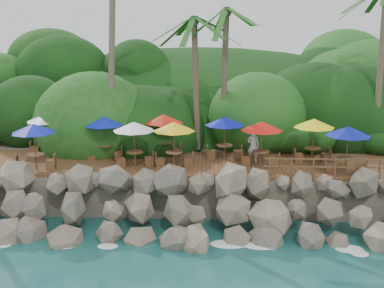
{
  "coord_description": "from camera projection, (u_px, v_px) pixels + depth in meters",
  "views": [
    {
      "loc": [
        1.11,
        -18.93,
        9.42
      ],
      "look_at": [
        0.0,
        6.0,
        3.4
      ],
      "focal_mm": 43.06,
      "sensor_mm": 36.0,
      "label": 1
    }
  ],
  "objects": [
    {
      "name": "land_base",
      "position": [
        198.0,
        143.0,
        35.94
      ],
      "size": [
        32.0,
        25.2,
        2.1
      ],
      "primitive_type": "cube",
      "color": "gray",
      "rests_on": "ground"
    },
    {
      "name": "dining_clusters",
      "position": [
        179.0,
        127.0,
        25.47
      ],
      "size": [
        19.16,
        5.5,
        2.5
      ],
      "color": "brown",
      "rests_on": "terrace"
    },
    {
      "name": "waiter",
      "position": [
        253.0,
        146.0,
        25.92
      ],
      "size": [
        0.76,
        0.58,
        1.86
      ],
      "primitive_type": "imported",
      "rotation": [
        0.0,
        0.0,
        2.93
      ],
      "color": "silver",
      "rests_on": "terrace"
    },
    {
      "name": "jungle_foliage",
      "position": [
        197.0,
        160.0,
        35.21
      ],
      "size": [
        44.0,
        16.0,
        12.0
      ],
      "primitive_type": null,
      "color": "#143811",
      "rests_on": "ground"
    },
    {
      "name": "jungle_hill",
      "position": [
        200.0,
        136.0,
        43.47
      ],
      "size": [
        44.8,
        28.0,
        15.4
      ],
      "primitive_type": "ellipsoid",
      "color": "#143811",
      "rests_on": "ground"
    },
    {
      "name": "railing",
      "position": [
        335.0,
        166.0,
        23.19
      ],
      "size": [
        7.2,
        0.1,
        1.0
      ],
      "color": "brown",
      "rests_on": "terrace"
    },
    {
      "name": "palapa",
      "position": [
        108.0,
        92.0,
        29.33
      ],
      "size": [
        5.23,
        5.23,
        4.6
      ],
      "color": "brown",
      "rests_on": "ground"
    },
    {
      "name": "seawall",
      "position": [
        188.0,
        208.0,
        22.32
      ],
      "size": [
        29.0,
        4.0,
        2.3
      ],
      "primitive_type": null,
      "color": "gray",
      "rests_on": "ground"
    },
    {
      "name": "foam_line",
      "position": [
        186.0,
        245.0,
        20.93
      ],
      "size": [
        25.2,
        0.8,
        0.06
      ],
      "color": "white",
      "rests_on": "ground"
    },
    {
      "name": "terrace",
      "position": [
        192.0,
        165.0,
        25.96
      ],
      "size": [
        26.0,
        5.0,
        0.2
      ],
      "primitive_type": "cube",
      "color": "brown",
      "rests_on": "land_base"
    },
    {
      "name": "ground",
      "position": [
        186.0,
        249.0,
        20.65
      ],
      "size": [
        140.0,
        140.0,
        0.0
      ],
      "primitive_type": "plane",
      "color": "#19514F",
      "rests_on": "ground"
    }
  ]
}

